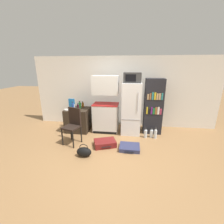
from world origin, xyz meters
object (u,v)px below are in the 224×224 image
object	(u,v)px
suitcase_small_flat	(130,147)
water_bottle_front	(151,133)
bottle_blue_soda	(73,107)
bottle_milk_white	(74,106)
side_table	(78,120)
water_bottle_back	(155,134)
bottle_wine_dark	(78,108)
bowl	(66,110)
bottle_amber_beer	(83,105)
chair	(73,123)
bottle_green_tall	(80,105)
water_bottle_middle	(146,134)
cereal_box	(72,103)
suitcase_large_flat	(105,143)
bottle_clear_short	(78,105)
microwave	(132,78)
bookshelf	(153,107)
handbag	(84,152)
refrigerator	(131,109)
kitchen_hutch	(106,107)

from	to	relation	value
suitcase_small_flat	water_bottle_front	size ratio (longest dim) A/B	1.77
bottle_blue_soda	bottle_milk_white	size ratio (longest dim) A/B	1.60
side_table	water_bottle_back	distance (m)	2.54
bottle_wine_dark	bottle_blue_soda	bearing A→B (deg)	-177.26
side_table	bowl	bearing A→B (deg)	-140.75
bottle_amber_beer	bowl	bearing A→B (deg)	-127.63
chair	bottle_green_tall	bearing A→B (deg)	113.41
bottle_amber_beer	water_bottle_middle	size ratio (longest dim) A/B	0.59
cereal_box	suitcase_small_flat	size ratio (longest dim) A/B	0.56
suitcase_small_flat	chair	bearing A→B (deg)	174.48
cereal_box	suitcase_large_flat	distance (m)	1.87
bottle_milk_white	bottle_clear_short	distance (m)	0.23
bottle_amber_beer	suitcase_large_flat	size ratio (longest dim) A/B	0.27
microwave	chair	bearing A→B (deg)	-150.98
bottle_amber_beer	bottle_milk_white	xyz separation A→B (m)	(-0.23, -0.27, 0.00)
bottle_milk_white	suitcase_small_flat	distance (m)	2.27
microwave	bookshelf	size ratio (longest dim) A/B	0.30
bottle_milk_white	suitcase_small_flat	bearing A→B (deg)	-28.51
bottle_green_tall	water_bottle_front	distance (m)	2.46
bowl	bottle_amber_beer	bearing A→B (deg)	52.37
bowl	handbag	xyz separation A→B (m)	(0.94, -1.27, -0.66)
refrigerator	bottle_wine_dark	size ratio (longest dim) A/B	6.70
bottle_green_tall	handbag	xyz separation A→B (m)	(0.59, -1.55, -0.74)
water_bottle_front	water_bottle_back	size ratio (longest dim) A/B	0.87
kitchen_hutch	bottle_green_tall	world-z (taller)	kitchen_hutch
side_table	suitcase_small_flat	world-z (taller)	side_table
refrigerator	bottle_clear_short	world-z (taller)	refrigerator
chair	water_bottle_back	world-z (taller)	chair
bottle_blue_soda	suitcase_large_flat	world-z (taller)	bottle_blue_soda
refrigerator	handbag	size ratio (longest dim) A/B	4.52
bottle_wine_dark	bottle_blue_soda	size ratio (longest dim) A/B	0.83
bottle_blue_soda	bottle_amber_beer	size ratio (longest dim) A/B	1.60
bottle_green_tall	cereal_box	xyz separation A→B (m)	(-0.30, 0.07, 0.04)
bowl	handbag	distance (m)	1.71
side_table	bottle_clear_short	world-z (taller)	bottle_clear_short
water_bottle_back	bookshelf	bearing A→B (deg)	98.08
microwave	handbag	size ratio (longest dim) A/B	1.44
bottle_blue_soda	water_bottle_front	bearing A→B (deg)	-0.11
water_bottle_back	bottle_blue_soda	bearing A→B (deg)	178.72
bottle_wine_dark	handbag	size ratio (longest dim) A/B	0.67
microwave	bottle_clear_short	size ratio (longest dim) A/B	2.80
kitchen_hutch	bookshelf	size ratio (longest dim) A/B	1.04
water_bottle_front	cereal_box	bearing A→B (deg)	172.10
side_table	cereal_box	size ratio (longest dim) A/B	2.53
refrigerator	bookshelf	xyz separation A→B (m)	(0.69, 0.11, 0.06)
refrigerator	microwave	distance (m)	0.96
bottle_amber_beer	bottle_green_tall	size ratio (longest dim) A/B	0.73
bottle_wine_dark	suitcase_small_flat	size ratio (longest dim) A/B	0.46
handbag	bottle_clear_short	bearing A→B (deg)	112.37
bottle_clear_short	suitcase_large_flat	world-z (taller)	bottle_clear_short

